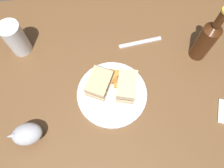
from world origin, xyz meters
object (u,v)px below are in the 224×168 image
object	(u,v)px
pint_glass	(17,40)
cider_bottle	(206,40)
fork	(140,43)
sandwich_half_left	(127,87)
plate	(112,94)
gravy_boat	(27,134)
sandwich_half_right	(99,83)

from	to	relation	value
pint_glass	cider_bottle	xyz separation A→B (m)	(-0.70, 0.13, 0.04)
fork	sandwich_half_left	bearing A→B (deg)	59.56
plate	gravy_boat	xyz separation A→B (m)	(0.30, 0.11, 0.04)
sandwich_half_left	pint_glass	size ratio (longest dim) A/B	0.83
plate	cider_bottle	distance (m)	0.40
plate	sandwich_half_left	world-z (taller)	sandwich_half_left
sandwich_half_left	pint_glass	world-z (taller)	pint_glass
pint_glass	gravy_boat	bearing A→B (deg)	94.45
sandwich_half_left	gravy_boat	world-z (taller)	sandwich_half_left
gravy_boat	cider_bottle	world-z (taller)	cider_bottle
fork	plate	bearing A→B (deg)	49.12
fork	pint_glass	bearing A→B (deg)	-10.56
plate	sandwich_half_left	size ratio (longest dim) A/B	2.16
gravy_boat	fork	world-z (taller)	gravy_boat
pint_glass	sandwich_half_left	bearing A→B (deg)	146.94
sandwich_half_left	pint_glass	bearing A→B (deg)	-33.06
sandwich_half_left	sandwich_half_right	size ratio (longest dim) A/B	0.96
pint_glass	gravy_boat	world-z (taller)	pint_glass
sandwich_half_right	cider_bottle	size ratio (longest dim) A/B	0.48
cider_bottle	fork	xyz separation A→B (m)	(0.22, -0.09, -0.10)
plate	pint_glass	distance (m)	0.42
gravy_boat	cider_bottle	xyz separation A→B (m)	(-0.67, -0.23, 0.06)
sandwich_half_right	cider_bottle	world-z (taller)	cider_bottle
sandwich_half_left	cider_bottle	distance (m)	0.34
sandwich_half_left	cider_bottle	world-z (taller)	cider_bottle
pint_glass	cider_bottle	bearing A→B (deg)	169.20
sandwich_half_left	gravy_boat	distance (m)	0.37
fork	gravy_boat	bearing A→B (deg)	29.93
cider_bottle	fork	world-z (taller)	cider_bottle
plate	sandwich_half_left	xyz separation A→B (m)	(-0.05, -0.00, 0.04)
fork	sandwich_half_right	bearing A→B (deg)	37.17
sandwich_half_right	cider_bottle	distance (m)	0.42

